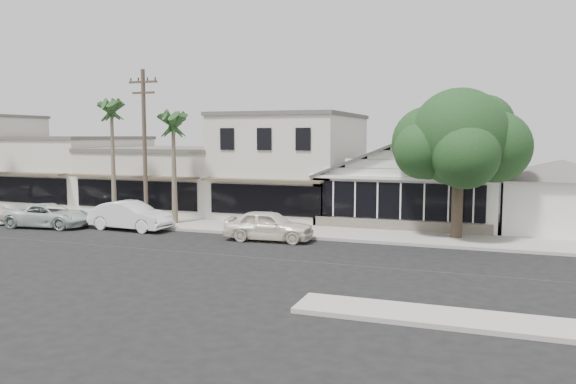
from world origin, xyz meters
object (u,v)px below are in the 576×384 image
at_px(utility_pole, 145,145).
at_px(shade_tree, 458,140).
at_px(car_1, 130,216).
at_px(car_2, 49,215).
at_px(car_0, 269,225).

xyz_separation_m(utility_pole, shade_tree, (16.95, 2.29, 0.26)).
relative_size(car_1, shade_tree, 0.63).
relative_size(car_2, shade_tree, 0.64).
bearing_deg(shade_tree, car_1, -169.81).
relative_size(utility_pole, shade_tree, 1.17).
bearing_deg(car_1, car_0, -89.04).
bearing_deg(car_0, car_1, 83.37).
xyz_separation_m(utility_pole, car_2, (-5.48, -1.67, -4.10)).
bearing_deg(car_2, car_0, -94.81).
distance_m(car_2, shade_tree, 23.20).
bearing_deg(car_0, shade_tree, -72.30).
bearing_deg(car_2, utility_pole, -79.69).
distance_m(utility_pole, car_0, 9.10).
height_order(car_1, shade_tree, shade_tree).
height_order(car_1, car_2, car_1).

